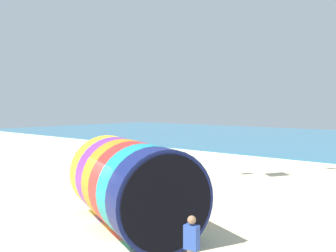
% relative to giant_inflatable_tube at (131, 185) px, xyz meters
% --- Properties ---
extents(ground_plane, '(120.00, 120.00, 0.00)m').
position_rel_giant_inflatable_tube_xyz_m(ground_plane, '(-0.22, -0.94, -1.56)').
color(ground_plane, beige).
extents(giant_inflatable_tube, '(6.60, 5.12, 3.12)m').
position_rel_giant_inflatable_tube_xyz_m(giant_inflatable_tube, '(0.00, 0.00, 0.00)').
color(giant_inflatable_tube, yellow).
rests_on(giant_inflatable_tube, ground).
extents(kite_handler, '(0.39, 0.27, 1.64)m').
position_rel_giant_inflatable_tube_xyz_m(kite_handler, '(4.09, -1.81, -0.72)').
color(kite_handler, '#726651').
rests_on(kite_handler, ground).
extents(bystander_near_water, '(0.42, 0.38, 1.65)m').
position_rel_giant_inflatable_tube_xyz_m(bystander_near_water, '(-11.74, 7.81, -0.72)').
color(bystander_near_water, '#726651').
rests_on(bystander_near_water, ground).
extents(bystander_mid_beach, '(0.24, 0.37, 1.58)m').
position_rel_giant_inflatable_tube_xyz_m(bystander_mid_beach, '(-10.63, 5.32, -0.76)').
color(bystander_mid_beach, '#726651').
rests_on(bystander_mid_beach, ground).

